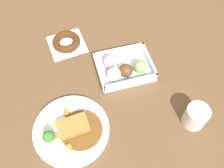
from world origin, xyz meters
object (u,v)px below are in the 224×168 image
object	(u,v)px
curry_plate	(71,130)
coffee_mug	(196,116)
chocolate_ring_donut	(66,42)
donut_box	(123,68)

from	to	relation	value
curry_plate	coffee_mug	world-z (taller)	coffee_mug
chocolate_ring_donut	curry_plate	bearing A→B (deg)	-97.44
coffee_mug	curry_plate	bearing A→B (deg)	169.60
curry_plate	coffee_mug	xyz separation A→B (m)	(0.40, -0.07, 0.03)
chocolate_ring_donut	coffee_mug	bearing A→B (deg)	-52.30
donut_box	coffee_mug	world-z (taller)	coffee_mug
chocolate_ring_donut	coffee_mug	world-z (taller)	coffee_mug
donut_box	coffee_mug	distance (m)	0.31
donut_box	chocolate_ring_donut	size ratio (longest dim) A/B	1.28
donut_box	coffee_mug	xyz separation A→B (m)	(0.17, -0.26, 0.02)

